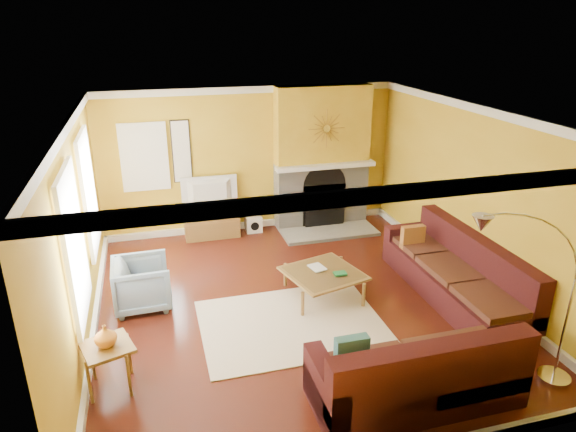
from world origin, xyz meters
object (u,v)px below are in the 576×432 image
object	(u,v)px
arc_lamp	(526,306)
armchair	(142,284)
side_table	(110,367)
sectional_sofa	(397,293)
media_console	(212,222)
coffee_table	(323,284)

from	to	relation	value
arc_lamp	armchair	bearing A→B (deg)	143.18
armchair	side_table	world-z (taller)	armchair
sectional_sofa	media_console	bearing A→B (deg)	118.67
arc_lamp	side_table	bearing A→B (deg)	164.15
coffee_table	side_table	xyz separation A→B (m)	(-2.91, -1.28, 0.08)
arc_lamp	sectional_sofa	bearing A→B (deg)	112.00
sectional_sofa	side_table	world-z (taller)	sectional_sofa
sectional_sofa	armchair	size ratio (longest dim) A/B	4.75
arc_lamp	coffee_table	bearing A→B (deg)	118.10
sectional_sofa	arc_lamp	xyz separation A→B (m)	(0.63, -1.55, 0.61)
coffee_table	armchair	xyz separation A→B (m)	(-2.54, 0.41, 0.16)
armchair	arc_lamp	size ratio (longest dim) A/B	0.37
armchair	coffee_table	bearing A→B (deg)	-100.81
side_table	coffee_table	bearing A→B (deg)	23.80
sectional_sofa	arc_lamp	distance (m)	1.78
sectional_sofa	media_console	world-z (taller)	sectional_sofa
side_table	arc_lamp	size ratio (longest dim) A/B	0.26
sectional_sofa	arc_lamp	world-z (taller)	arc_lamp
media_console	sectional_sofa	bearing A→B (deg)	-61.33
sectional_sofa	armchair	distance (m)	3.52
armchair	media_console	bearing A→B (deg)	-31.02
media_console	armchair	world-z (taller)	armchair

